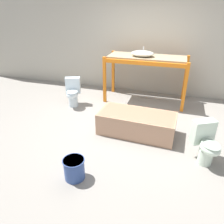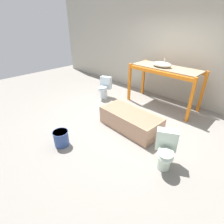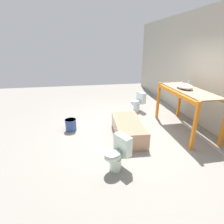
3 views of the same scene
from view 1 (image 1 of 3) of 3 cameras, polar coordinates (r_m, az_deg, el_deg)
The scene contains 8 objects.
ground_plane at distance 4.59m, azimuth 3.63°, elevation -3.26°, with size 12.00×12.00×0.00m, color gray.
warehouse_wall_rear at distance 6.05m, azimuth 9.05°, elevation 19.87°, with size 10.80×0.08×3.20m.
shelving_rack at distance 5.47m, azimuth 8.99°, elevation 12.41°, with size 1.97×0.81×1.15m.
sink_basin at distance 5.35m, azimuth 7.96°, elevation 14.89°, with size 0.54×0.36×0.22m.
bathtub_main at distance 4.21m, azimuth 6.50°, elevation -2.58°, with size 1.47×0.74×0.42m.
toilet_near at distance 5.39m, azimuth -10.19°, elevation 5.14°, with size 0.46×0.57×0.67m.
toilet_far at distance 3.70m, azimuth 23.37°, elevation -7.47°, with size 0.52×0.59×0.67m.
bucket_white at distance 3.26m, azimuth -9.84°, elevation -14.30°, with size 0.31×0.31×0.32m.
Camera 1 is at (0.89, -3.88, 2.29)m, focal length 35.00 mm.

